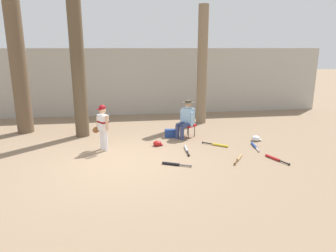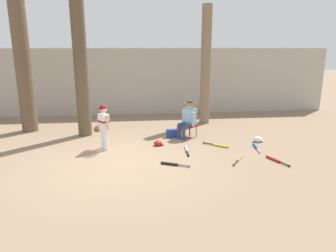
{
  "view_description": "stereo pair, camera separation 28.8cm",
  "coord_description": "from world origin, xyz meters",
  "px_view_note": "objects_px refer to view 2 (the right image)",
  "views": [
    {
      "loc": [
        0.13,
        -7.39,
        2.84
      ],
      "look_at": [
        1.33,
        0.61,
        0.75
      ],
      "focal_mm": 32.75,
      "sensor_mm": 36.0,
      "label": 1
    },
    {
      "loc": [
        0.41,
        -7.43,
        2.84
      ],
      "look_at": [
        1.33,
        0.61,
        0.75
      ],
      "focal_mm": 32.75,
      "sensor_mm": 36.0,
      "label": 2
    }
  ],
  "objects_px": {
    "bat_blue_youth": "(256,147)",
    "batting_helmet_white": "(258,139)",
    "seated_spectator": "(188,118)",
    "bat_aluminum_silver": "(187,150)",
    "tree_near_player": "(81,67)",
    "bat_wood_tan": "(239,159)",
    "handbag_beside_stool": "(172,133)",
    "tree_far_left": "(23,68)",
    "tree_behind_spectator": "(206,71)",
    "bat_black_composite": "(172,164)",
    "folding_stool": "(190,126)",
    "young_ballplayer": "(103,124)",
    "batting_helmet_red": "(158,143)",
    "bat_red_barrel": "(275,160)",
    "bat_yellow_trainer": "(219,145)"
  },
  "relations": [
    {
      "from": "bat_aluminum_silver",
      "to": "tree_far_left",
      "type": "bearing_deg",
      "value": 151.63
    },
    {
      "from": "tree_near_player",
      "to": "bat_yellow_trainer",
      "type": "xyz_separation_m",
      "value": [
        4.09,
        -1.72,
        -2.2
      ]
    },
    {
      "from": "bat_wood_tan",
      "to": "bat_yellow_trainer",
      "type": "bearing_deg",
      "value": 99.47
    },
    {
      "from": "seated_spectator",
      "to": "bat_aluminum_silver",
      "type": "xyz_separation_m",
      "value": [
        -0.26,
        -1.31,
        -0.61
      ]
    },
    {
      "from": "bat_blue_youth",
      "to": "batting_helmet_white",
      "type": "xyz_separation_m",
      "value": [
        0.29,
        0.57,
        0.05
      ]
    },
    {
      "from": "handbag_beside_stool",
      "to": "tree_far_left",
      "type": "xyz_separation_m",
      "value": [
        -4.81,
        1.36,
        2.03
      ]
    },
    {
      "from": "tree_behind_spectator",
      "to": "seated_spectator",
      "type": "distance_m",
      "value": 2.52
    },
    {
      "from": "tree_behind_spectator",
      "to": "bat_wood_tan",
      "type": "relative_size",
      "value": 6.7
    },
    {
      "from": "bat_wood_tan",
      "to": "bat_blue_youth",
      "type": "distance_m",
      "value": 1.23
    },
    {
      "from": "folding_stool",
      "to": "bat_aluminum_silver",
      "type": "height_order",
      "value": "folding_stool"
    },
    {
      "from": "folding_stool",
      "to": "bat_wood_tan",
      "type": "distance_m",
      "value": 2.44
    },
    {
      "from": "tree_behind_spectator",
      "to": "batting_helmet_white",
      "type": "height_order",
      "value": "tree_behind_spectator"
    },
    {
      "from": "tree_far_left",
      "to": "bat_yellow_trainer",
      "type": "bearing_deg",
      "value": -22.13
    },
    {
      "from": "handbag_beside_stool",
      "to": "bat_black_composite",
      "type": "bearing_deg",
      "value": -97.02
    },
    {
      "from": "tree_near_player",
      "to": "bat_blue_youth",
      "type": "xyz_separation_m",
      "value": [
        5.12,
        -1.97,
        -2.2
      ]
    },
    {
      "from": "tree_near_player",
      "to": "bat_red_barrel",
      "type": "xyz_separation_m",
      "value": [
        5.19,
        -3.03,
        -2.2
      ]
    },
    {
      "from": "tree_far_left",
      "to": "batting_helmet_white",
      "type": "xyz_separation_m",
      "value": [
        7.4,
        -2.16,
        -2.08
      ]
    },
    {
      "from": "handbag_beside_stool",
      "to": "bat_wood_tan",
      "type": "distance_m",
      "value": 2.7
    },
    {
      "from": "seated_spectator",
      "to": "tree_far_left",
      "type": "xyz_separation_m",
      "value": [
        -5.33,
        1.43,
        1.52
      ]
    },
    {
      "from": "bat_black_composite",
      "to": "bat_yellow_trainer",
      "type": "bearing_deg",
      "value": 39.86
    },
    {
      "from": "handbag_beside_stool",
      "to": "batting_helmet_white",
      "type": "relative_size",
      "value": 1.07
    },
    {
      "from": "young_ballplayer",
      "to": "bat_aluminum_silver",
      "type": "xyz_separation_m",
      "value": [
        2.32,
        -0.42,
        -0.71
      ]
    },
    {
      "from": "young_ballplayer",
      "to": "bat_aluminum_silver",
      "type": "relative_size",
      "value": 1.58
    },
    {
      "from": "young_ballplayer",
      "to": "tree_far_left",
      "type": "bearing_deg",
      "value": 139.92
    },
    {
      "from": "batting_helmet_red",
      "to": "handbag_beside_stool",
      "type": "bearing_deg",
      "value": 58.34
    },
    {
      "from": "handbag_beside_stool",
      "to": "bat_black_composite",
      "type": "relative_size",
      "value": 0.49
    },
    {
      "from": "bat_black_composite",
      "to": "bat_blue_youth",
      "type": "xyz_separation_m",
      "value": [
        2.59,
        1.06,
        0.0
      ]
    },
    {
      "from": "tree_near_player",
      "to": "tree_far_left",
      "type": "bearing_deg",
      "value": 159.19
    },
    {
      "from": "batting_helmet_white",
      "to": "batting_helmet_red",
      "type": "distance_m",
      "value": 3.1
    },
    {
      "from": "tree_near_player",
      "to": "batting_helmet_red",
      "type": "xyz_separation_m",
      "value": [
        2.31,
        -1.43,
        -2.17
      ]
    },
    {
      "from": "batting_helmet_white",
      "to": "batting_helmet_red",
      "type": "height_order",
      "value": "batting_helmet_white"
    },
    {
      "from": "seated_spectator",
      "to": "bat_wood_tan",
      "type": "height_order",
      "value": "seated_spectator"
    },
    {
      "from": "tree_near_player",
      "to": "batting_helmet_red",
      "type": "height_order",
      "value": "tree_near_player"
    },
    {
      "from": "tree_near_player",
      "to": "bat_wood_tan",
      "type": "xyz_separation_m",
      "value": [
        4.28,
        -2.87,
        -2.2
      ]
    },
    {
      "from": "tree_near_player",
      "to": "batting_helmet_red",
      "type": "distance_m",
      "value": 3.48
    },
    {
      "from": "handbag_beside_stool",
      "to": "bat_yellow_trainer",
      "type": "distance_m",
      "value": 1.69
    },
    {
      "from": "young_ballplayer",
      "to": "bat_red_barrel",
      "type": "relative_size",
      "value": 1.75
    },
    {
      "from": "handbag_beside_stool",
      "to": "batting_helmet_red",
      "type": "height_order",
      "value": "handbag_beside_stool"
    },
    {
      "from": "tree_behind_spectator",
      "to": "folding_stool",
      "type": "xyz_separation_m",
      "value": [
        -0.9,
        -1.83,
        -1.62
      ]
    },
    {
      "from": "handbag_beside_stool",
      "to": "bat_yellow_trainer",
      "type": "xyz_separation_m",
      "value": [
        1.27,
        -1.11,
        -0.1
      ]
    },
    {
      "from": "seated_spectator",
      "to": "bat_red_barrel",
      "type": "height_order",
      "value": "seated_spectator"
    },
    {
      "from": "seated_spectator",
      "to": "batting_helmet_red",
      "type": "xyz_separation_m",
      "value": [
        -1.03,
        -0.76,
        -0.57
      ]
    },
    {
      "from": "handbag_beside_stool",
      "to": "bat_yellow_trainer",
      "type": "relative_size",
      "value": 0.5
    },
    {
      "from": "tree_near_player",
      "to": "batting_helmet_white",
      "type": "distance_m",
      "value": 5.99
    },
    {
      "from": "seated_spectator",
      "to": "bat_blue_youth",
      "type": "distance_m",
      "value": 2.28
    },
    {
      "from": "tree_near_player",
      "to": "tree_behind_spectator",
      "type": "distance_m",
      "value": 4.49
    },
    {
      "from": "handbag_beside_stool",
      "to": "tree_far_left",
      "type": "bearing_deg",
      "value": 164.23
    },
    {
      "from": "batting_helmet_white",
      "to": "young_ballplayer",
      "type": "bearing_deg",
      "value": -178.03
    },
    {
      "from": "bat_blue_youth",
      "to": "batting_helmet_white",
      "type": "distance_m",
      "value": 0.64
    },
    {
      "from": "folding_stool",
      "to": "bat_black_composite",
      "type": "relative_size",
      "value": 0.8
    }
  ]
}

